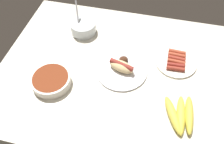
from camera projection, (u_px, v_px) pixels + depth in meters
ground_plane at (121, 72)px, 112.75cm from camera, size 120.00×90.00×3.00cm
plate_sausages at (176, 61)px, 113.84cm from camera, size 20.61×20.61×3.03cm
bowl_chili at (51, 80)px, 104.91cm from camera, size 18.20×18.20×4.60cm
bowl_coleslaw at (83, 27)px, 125.77cm from camera, size 13.95×13.95×15.93cm
plate_hotdog_assembled at (122, 69)px, 110.11cm from camera, size 25.19×25.19×5.61cm
banana_bunch at (181, 115)px, 95.02cm from camera, size 13.86×19.40×3.67cm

